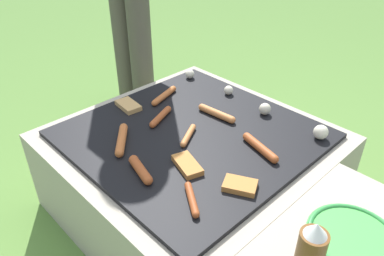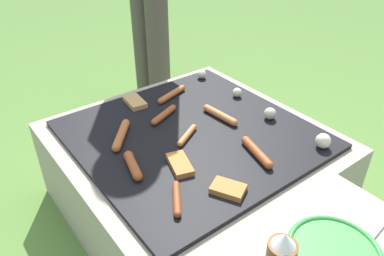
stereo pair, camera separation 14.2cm
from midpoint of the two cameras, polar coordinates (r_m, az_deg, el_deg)
The scene contains 16 objects.
ground_plane at distance 1.67m, azimuth -2.48°, elevation -11.75°, with size 14.00×14.00×0.00m, color #567F38.
grill at distance 1.54m, azimuth -2.65°, elevation -6.74°, with size 0.95×0.95×0.38m.
sausage_mid_left at distance 1.39m, azimuth -3.48°, elevation -1.22°, with size 0.08×0.13×0.02m.
sausage_front_right at distance 1.25m, azimuth -11.16°, elevation -6.31°, with size 0.15×0.06×0.03m.
sausage_back_right at distance 1.40m, azimuth -13.56°, elevation -1.84°, with size 0.16×0.14×0.03m.
sausage_front_left at distance 1.33m, azimuth 7.35°, elevation -3.05°, with size 0.18×0.07×0.03m.
sausage_mid_right at distance 1.13m, azimuth -3.71°, elevation -10.91°, with size 0.13×0.09×0.02m.
sausage_back_center at distance 1.51m, azimuth -7.49°, elevation 1.65°, with size 0.08×0.15×0.03m.
sausage_back_left at distance 1.52m, azimuth 1.10°, elevation 2.16°, with size 0.18×0.04×0.03m.
sausage_front_center at distance 1.67m, azimuth -6.71°, elevation 4.86°, with size 0.07×0.17×0.03m.
bread_slice_left at distance 1.17m, azimuth 3.88°, elevation -8.85°, with size 0.12×0.11×0.02m.
bread_slice_center at distance 1.62m, azimuth -12.17°, elevation 3.30°, with size 0.12×0.08×0.02m.
bread_slice_right at distance 1.25m, azimuth -3.98°, elevation -5.74°, with size 0.14×0.10×0.02m.
mushroom_row at distance 1.57m, azimuth 8.01°, elevation 3.27°, with size 0.76×0.07×0.05m.
plate_colorful at distance 1.09m, azimuth 19.84°, elevation -15.49°, with size 0.24×0.24×0.02m.
condiment_bottle at distance 0.93m, azimuth 13.28°, elevation -18.16°, with size 0.07×0.07×0.18m.
Camera 1 is at (0.86, -0.83, 1.17)m, focal length 35.00 mm.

